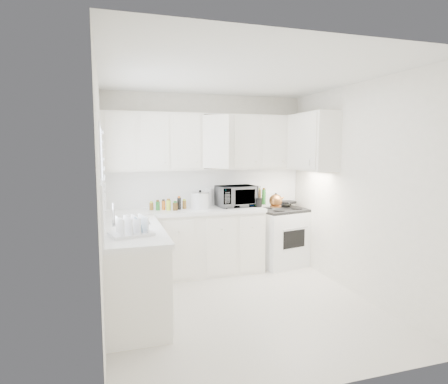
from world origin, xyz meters
name	(u,v)px	position (x,y,z in m)	size (l,w,h in m)	color
floor	(242,306)	(0.00, 0.00, 0.00)	(3.20, 3.20, 0.00)	silver
ceiling	(243,75)	(0.00, 0.00, 2.60)	(3.20, 3.20, 0.00)	white
wall_back	(206,182)	(0.00, 1.60, 1.30)	(3.00, 3.00, 0.00)	white
wall_front	(319,221)	(0.00, -1.60, 1.30)	(3.00, 3.00, 0.00)	white
wall_left	(101,200)	(-1.50, 0.00, 1.30)	(3.20, 3.20, 0.00)	white
wall_right	(357,190)	(1.50, 0.00, 1.30)	(3.20, 3.20, 0.00)	white
window_blinds	(103,173)	(-1.48, 0.35, 1.55)	(0.06, 0.96, 1.06)	white
lower_cabinets_back	(186,244)	(-0.39, 1.30, 0.45)	(2.22, 0.60, 0.90)	white
lower_cabinets_left	(133,273)	(-1.20, 0.20, 0.45)	(0.60, 1.60, 0.90)	white
countertop_back	(185,211)	(-0.39, 1.29, 0.93)	(2.24, 0.64, 0.05)	white
countertop_left	(133,231)	(-1.19, 0.20, 0.93)	(0.64, 1.62, 0.05)	white
backsplash_back	(207,187)	(0.00, 1.59, 1.23)	(2.98, 0.02, 0.55)	white
backsplash_left	(103,205)	(-1.49, 0.20, 1.23)	(0.02, 1.60, 0.55)	white
upper_cabinets_back	(209,170)	(0.00, 1.44, 1.50)	(3.00, 0.33, 0.80)	white
upper_cabinets_right	(311,170)	(1.33, 0.82, 1.50)	(0.33, 0.90, 0.80)	white
sink	(130,212)	(-1.19, 0.55, 1.07)	(0.42, 0.38, 0.30)	gray
stove	(281,229)	(1.12, 1.30, 0.56)	(0.73, 0.60, 1.13)	white
tea_kettle	(276,200)	(0.94, 1.14, 1.05)	(0.24, 0.21, 0.22)	#9C5F2A
frying_pan	(288,202)	(1.30, 1.46, 0.97)	(0.28, 0.47, 0.04)	black
microwave	(236,194)	(0.39, 1.33, 1.14)	(0.56, 0.31, 0.38)	gray
rice_cooker	(200,199)	(-0.17, 1.31, 1.08)	(0.27, 0.27, 0.27)	white
paper_towel	(209,197)	(0.01, 1.50, 1.08)	(0.12, 0.12, 0.27)	white
utensil_crock	(259,196)	(0.68, 1.18, 1.11)	(0.11, 0.11, 0.33)	black
dish_rack	(131,225)	(-1.23, -0.13, 1.06)	(0.40, 0.30, 0.22)	white
spice_left_0	(151,205)	(-0.85, 1.42, 1.02)	(0.06, 0.06, 0.13)	brown
spice_left_1	(158,206)	(-0.78, 1.33, 1.02)	(0.06, 0.06, 0.13)	#257128
spice_left_2	(162,204)	(-0.70, 1.42, 1.02)	(0.06, 0.06, 0.13)	orange
spice_left_3	(168,205)	(-0.62, 1.33, 1.02)	(0.06, 0.06, 0.13)	#CDEB37
spice_left_4	(173,204)	(-0.55, 1.42, 1.02)	(0.06, 0.06, 0.13)	#543918
spice_left_5	(179,205)	(-0.47, 1.33, 1.02)	(0.06, 0.06, 0.13)	black
spice_left_6	(183,204)	(-0.40, 1.42, 1.02)	(0.06, 0.06, 0.13)	brown
sauce_right_0	(245,198)	(0.58, 1.46, 1.05)	(0.06, 0.06, 0.19)	orange
sauce_right_1	(250,199)	(0.64, 1.40, 1.05)	(0.06, 0.06, 0.19)	#CDEB37
sauce_right_2	(252,198)	(0.69, 1.46, 1.05)	(0.06, 0.06, 0.19)	#543918
sauce_right_3	(257,199)	(0.74, 1.40, 1.05)	(0.06, 0.06, 0.19)	black
sauce_right_4	(259,198)	(0.80, 1.46, 1.05)	(0.06, 0.06, 0.19)	brown
sauce_right_5	(264,198)	(0.85, 1.40, 1.05)	(0.06, 0.06, 0.19)	#257128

